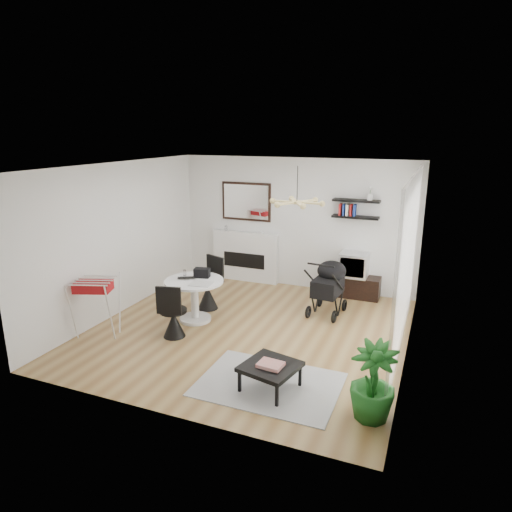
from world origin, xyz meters
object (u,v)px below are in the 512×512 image
at_px(tv_console, 351,286).
at_px(drying_rack, 96,306).
at_px(potted_plant, 373,381).
at_px(stroller, 328,289).
at_px(dining_table, 195,294).
at_px(fireplace, 245,250).
at_px(crt_tv, 354,265).
at_px(coffee_table, 270,367).

bearing_deg(tv_console, drying_rack, -135.52).
distance_m(drying_rack, potted_plant, 4.47).
bearing_deg(stroller, dining_table, -144.22).
xyz_separation_m(fireplace, drying_rack, (-1.08, -3.51, -0.18)).
bearing_deg(crt_tv, tv_console, 175.69).
height_order(fireplace, crt_tv, fireplace).
distance_m(fireplace, potted_plant, 5.28).
relative_size(fireplace, stroller, 2.03).
distance_m(dining_table, potted_plant, 3.70).
relative_size(stroller, potted_plant, 1.13).
relative_size(drying_rack, coffee_table, 1.23).
bearing_deg(crt_tv, potted_plant, -76.45).
distance_m(coffee_table, potted_plant, 1.31).
relative_size(dining_table, coffee_table, 1.30).
bearing_deg(coffee_table, stroller, 88.40).
height_order(stroller, potted_plant, stroller).
bearing_deg(stroller, fireplace, 156.78).
xyz_separation_m(fireplace, coffee_table, (2.06, -3.95, -0.37)).
height_order(fireplace, stroller, fireplace).
distance_m(fireplace, tv_console, 2.41).
height_order(tv_console, drying_rack, drying_rack).
bearing_deg(potted_plant, tv_console, 104.14).
distance_m(tv_console, crt_tv, 0.45).
distance_m(crt_tv, potted_plant, 4.06).
bearing_deg(stroller, crt_tv, 80.77).
bearing_deg(drying_rack, potted_plant, -27.32).
distance_m(dining_table, coffee_table, 2.54).
bearing_deg(drying_rack, tv_console, 24.54).
distance_m(fireplace, coffee_table, 4.47).
relative_size(tv_console, coffee_table, 1.46).
bearing_deg(potted_plant, stroller, 112.51).
bearing_deg(coffee_table, drying_rack, 171.91).
bearing_deg(fireplace, crt_tv, -3.26).
bearing_deg(tv_console, fireplace, 176.76).
distance_m(fireplace, stroller, 2.44).
bearing_deg(potted_plant, fireplace, 129.38).
xyz_separation_m(tv_console, crt_tv, (0.04, -0.00, 0.45)).
bearing_deg(fireplace, potted_plant, -50.62).
xyz_separation_m(tv_console, potted_plant, (0.99, -3.95, 0.26)).
relative_size(dining_table, stroller, 0.95).
distance_m(tv_console, stroller, 1.07).
distance_m(tv_console, coffee_table, 3.83).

